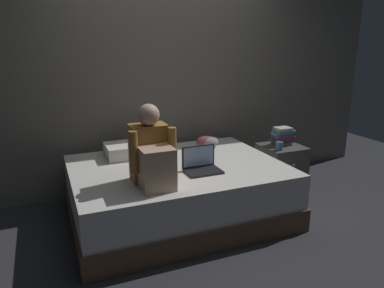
# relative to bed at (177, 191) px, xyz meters

# --- Properties ---
(ground_plane) EXTENTS (8.00, 8.00, 0.00)m
(ground_plane) POSITION_rel_bed_xyz_m (0.20, -0.30, -0.27)
(ground_plane) COLOR #2D2D33
(wall_back) EXTENTS (5.60, 0.10, 2.70)m
(wall_back) POSITION_rel_bed_xyz_m (0.20, 0.90, 1.08)
(wall_back) COLOR slate
(wall_back) RESTS_ON ground_plane
(bed) EXTENTS (2.00, 1.50, 0.54)m
(bed) POSITION_rel_bed_xyz_m (0.00, 0.00, 0.00)
(bed) COLOR brown
(bed) RESTS_ON ground_plane
(nightstand) EXTENTS (0.44, 0.46, 0.55)m
(nightstand) POSITION_rel_bed_xyz_m (1.30, 0.13, 0.01)
(nightstand) COLOR #474442
(nightstand) RESTS_ON ground_plane
(person_sitting) EXTENTS (0.39, 0.44, 0.66)m
(person_sitting) POSITION_rel_bed_xyz_m (-0.35, -0.36, 0.52)
(person_sitting) COLOR olive
(person_sitting) RESTS_ON bed
(laptop) EXTENTS (0.32, 0.23, 0.22)m
(laptop) POSITION_rel_bed_xyz_m (0.14, -0.24, 0.33)
(laptop) COLOR black
(laptop) RESTS_ON bed
(pillow) EXTENTS (0.56, 0.36, 0.13)m
(pillow) POSITION_rel_bed_xyz_m (-0.31, 0.45, 0.34)
(pillow) COLOR silver
(pillow) RESTS_ON bed
(book_stack) EXTENTS (0.24, 0.17, 0.20)m
(book_stack) POSITION_rel_bed_xyz_m (1.33, 0.17, 0.38)
(book_stack) COLOR gold
(book_stack) RESTS_ON nightstand
(mug) EXTENTS (0.08, 0.08, 0.09)m
(mug) POSITION_rel_bed_xyz_m (1.17, 0.01, 0.33)
(mug) COLOR teal
(mug) RESTS_ON nightstand
(clothes_pile) EXTENTS (0.29, 0.26, 0.12)m
(clothes_pile) POSITION_rel_bed_xyz_m (0.55, 0.46, 0.33)
(clothes_pile) COLOR gray
(clothes_pile) RESTS_ON bed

